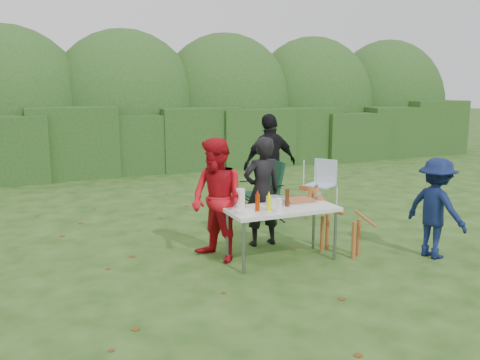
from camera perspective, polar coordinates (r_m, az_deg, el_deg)
name	(u,v)px	position (r m, az deg, el deg)	size (l,w,h in m)	color
ground	(268,267)	(6.80, 3.14, -9.69)	(80.00, 80.00, 0.00)	#1E4211
hedge_row	(138,141)	(14.08, -11.38, 4.27)	(22.00, 1.40, 1.70)	#23471C
shrub_backdrop	(126,111)	(15.59, -12.71, 7.58)	(20.00, 2.60, 3.20)	#3D6628
folding_table	(282,211)	(6.87, 4.70, -3.51)	(1.50, 0.70, 0.74)	silver
person_cook	(262,192)	(7.49, 2.49, -1.31)	(0.59, 0.39, 1.62)	black
person_red_jacket	(217,200)	(6.83, -2.59, -2.25)	(0.82, 0.64, 1.68)	red
person_black_puffy	(270,164)	(9.32, 3.39, 1.76)	(1.09, 0.45, 1.85)	black
child	(436,208)	(7.48, 21.14, -2.96)	(0.90, 0.52, 1.39)	#0C1842
dog	(341,223)	(7.30, 11.23, -4.73)	(0.95, 0.38, 0.91)	#9D5528
camping_chair	(261,191)	(8.87, 2.40, -1.25)	(0.67, 0.67, 1.07)	#123422
lawn_chair	(320,183)	(10.09, 8.98, -0.35)	(0.54, 0.54, 0.92)	#5D8BE2
food_tray	(298,202)	(7.16, 6.54, -2.44)	(0.45, 0.30, 0.02)	#B7B7BA
focaccia_bread	(298,200)	(7.15, 6.54, -2.22)	(0.40, 0.26, 0.04)	#B16235
mustard_bottle	(269,203)	(6.65, 3.26, -2.61)	(0.06, 0.06, 0.20)	#F2FF00
ketchup_bottle	(257,203)	(6.62, 1.98, -2.57)	(0.06, 0.06, 0.22)	#9F2304
beer_bottle	(287,198)	(6.89, 5.33, -2.00)	(0.06, 0.06, 0.24)	#47230F
paper_towel_roll	(240,198)	(6.78, 0.05, -2.07)	(0.12, 0.12, 0.26)	white
cup_stack	(279,205)	(6.59, 4.39, -2.83)	(0.08, 0.08, 0.18)	white
pasta_bowl	(275,200)	(7.04, 3.99, -2.28)	(0.26, 0.26, 0.10)	silver
plate_stack	(245,212)	(6.49, 0.56, -3.60)	(0.24, 0.24, 0.05)	white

